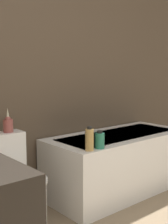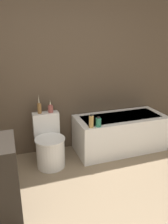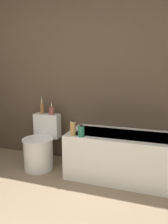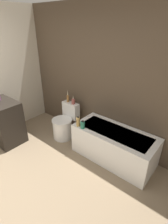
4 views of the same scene
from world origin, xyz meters
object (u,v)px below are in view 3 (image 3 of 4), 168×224
Objects in this scene: toilet at (40,147)px; shampoo_bottle_tall at (73,128)px; vase_gold at (42,108)px; bathtub at (125,156)px; shampoo_bottle_short at (81,131)px; vase_silver at (52,110)px.

toilet is 3.79× the size of shampoo_bottle_tall.
bathtub is at bearing -6.39° from vase_gold.
vase_gold reaches higher than shampoo_bottle_tall.
toilet reaches higher than shampoo_bottle_short.
shampoo_bottle_tall is 1.32× the size of shampoo_bottle_short.
toilet is 0.58m from vase_gold.
bathtub is 1.18m from toilet.
vase_gold reaches higher than vase_silver.
vase_gold is at bearing 109.95° from toilet.
shampoo_bottle_short is at bearing -28.28° from vase_gold.
vase_silver is (-1.10, 0.14, 0.50)m from bathtub.
bathtub is at bearing 27.97° from shampoo_bottle_short.
vase_silver is 1.30× the size of shampoo_bottle_short.
vase_silver reaches higher than bathtub.
vase_gold is at bearing 148.08° from shampoo_bottle_tall.
bathtub is 0.76m from shampoo_bottle_tall.
shampoo_bottle_tall is (0.65, -0.41, -0.15)m from vase_gold.
shampoo_bottle_tall is (0.57, -0.18, 0.37)m from toilet.
shampoo_bottle_short is (0.11, -0.00, -0.02)m from shampoo_bottle_tall.
vase_gold reaches higher than bathtub.
vase_silver is at bearing 69.59° from toilet.
vase_gold is 1.87× the size of shampoo_bottle_short.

